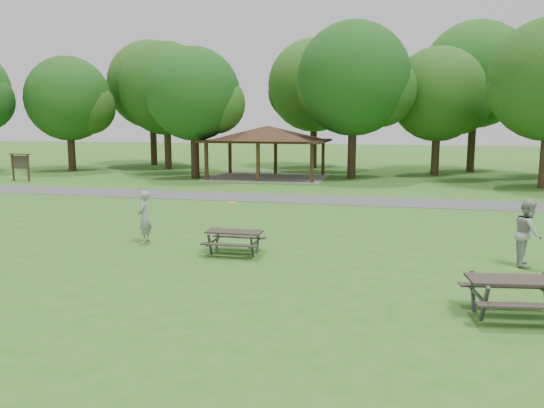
{
  "coord_description": "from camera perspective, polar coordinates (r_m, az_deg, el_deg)",
  "views": [
    {
      "loc": [
        5.06,
        -13.43,
        4.13
      ],
      "look_at": [
        1.0,
        4.0,
        1.3
      ],
      "focal_mm": 35.0,
      "sensor_mm": 36.0,
      "label": 1
    }
  ],
  "objects": [
    {
      "name": "tree_row_e",
      "position": [
        38.66,
        8.91,
        12.81
      ],
      "size": [
        8.4,
        8.0,
        11.02
      ],
      "color": "black",
      "rests_on": "ground"
    },
    {
      "name": "tree_deep_c",
      "position": [
        45.98,
        21.15,
        12.53
      ],
      "size": [
        8.82,
        8.4,
        11.9
      ],
      "color": "black",
      "rests_on": "ground"
    },
    {
      "name": "ground",
      "position": [
        14.93,
        -7.29,
        -7.14
      ],
      "size": [
        160.0,
        160.0,
        0.0
      ],
      "primitive_type": "plane",
      "color": "#2E631C",
      "rests_on": "ground"
    },
    {
      "name": "picnic_table_middle",
      "position": [
        16.55,
        -4.09,
        -3.5
      ],
      "size": [
        1.76,
        1.43,
        0.76
      ],
      "color": "#2A241E",
      "rests_on": "ground"
    },
    {
      "name": "pavilion",
      "position": [
        38.52,
        -0.5,
        7.39
      ],
      "size": [
        8.6,
        7.01,
        3.76
      ],
      "color": "#381F14",
      "rests_on": "ground"
    },
    {
      "name": "tree_deep_a",
      "position": [
        51.02,
        -12.7,
        12.14
      ],
      "size": [
        8.4,
        8.0,
        11.38
      ],
      "color": "#2F1E15",
      "rests_on": "ground"
    },
    {
      "name": "tree_row_c",
      "position": [
        46.56,
        -11.18,
        11.78
      ],
      "size": [
        8.19,
        7.8,
        10.67
      ],
      "color": "#302115",
      "rests_on": "ground"
    },
    {
      "name": "notice_board",
      "position": [
        40.29,
        -25.46,
        4.1
      ],
      "size": [
        1.6,
        0.3,
        1.88
      ],
      "color": "#311C12",
      "rests_on": "ground"
    },
    {
      "name": "tree_row_b",
      "position": [
        46.85,
        -20.93,
        10.28
      ],
      "size": [
        7.14,
        6.8,
        9.28
      ],
      "color": "black",
      "rests_on": "ground"
    },
    {
      "name": "frisbee_catcher",
      "position": [
        16.77,
        25.81,
        -2.82
      ],
      "size": [
        0.83,
        1.01,
        1.92
      ],
      "primitive_type": "imported",
      "rotation": [
        0.0,
        0.0,
        1.45
      ],
      "color": "#9E9EA0",
      "rests_on": "ground"
    },
    {
      "name": "tree_deep_b",
      "position": [
        47.05,
        4.69,
        12.31
      ],
      "size": [
        8.4,
        8.0,
        11.13
      ],
      "color": "black",
      "rests_on": "ground"
    },
    {
      "name": "frisbee_thrower",
      "position": [
        18.48,
        -13.57,
        -1.35
      ],
      "size": [
        0.51,
        0.7,
        1.79
      ],
      "primitive_type": "imported",
      "rotation": [
        0.0,
        0.0,
        -1.44
      ],
      "color": "gray",
      "rests_on": "ground"
    },
    {
      "name": "tree_row_d",
      "position": [
        38.61,
        -8.29,
        11.32
      ],
      "size": [
        6.93,
        6.6,
        9.27
      ],
      "color": "black",
      "rests_on": "ground"
    },
    {
      "name": "picnic_table_far",
      "position": [
        12.4,
        24.84,
        -8.2
      ],
      "size": [
        2.21,
        1.87,
        0.87
      ],
      "color": "#2C2520",
      "rests_on": "ground"
    },
    {
      "name": "asphalt_path",
      "position": [
        28.19,
        2.63,
        0.57
      ],
      "size": [
        120.0,
        3.2,
        0.02
      ],
      "primitive_type": "cube",
      "color": "#48484B",
      "rests_on": "ground"
    },
    {
      "name": "tree_row_f",
      "position": [
        42.1,
        17.55,
        10.9
      ],
      "size": [
        7.35,
        7.0,
        9.55
      ],
      "color": "#302115",
      "rests_on": "ground"
    },
    {
      "name": "frisbee_in_flight",
      "position": [
        17.17,
        -4.41,
        0.14
      ],
      "size": [
        0.33,
        0.33,
        0.02
      ],
      "color": "yellow",
      "rests_on": "ground"
    }
  ]
}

